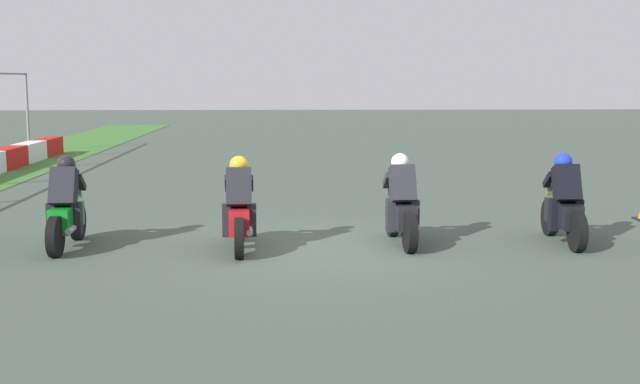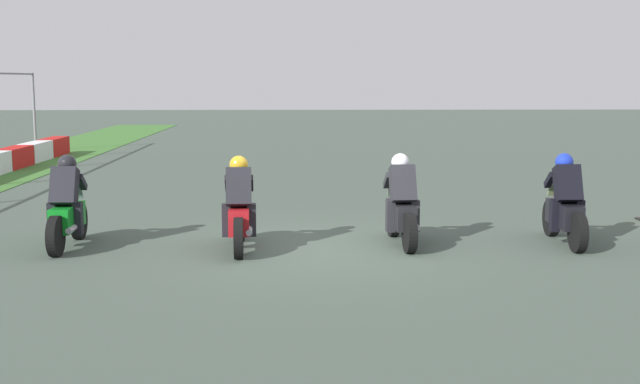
% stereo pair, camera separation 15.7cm
% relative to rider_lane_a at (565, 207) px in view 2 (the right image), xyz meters
% --- Properties ---
extents(ground_plane, '(120.00, 120.00, 0.00)m').
position_rel_rider_lane_a_xyz_m(ground_plane, '(-0.28, 4.05, -0.62)').
color(ground_plane, '#414F44').
extents(rider_lane_a, '(2.04, 0.54, 1.51)m').
position_rel_rider_lane_a_xyz_m(rider_lane_a, '(0.00, 0.00, 0.00)').
color(rider_lane_a, black).
rests_on(rider_lane_a, ground_plane).
extents(rider_lane_b, '(2.04, 0.55, 1.51)m').
position_rel_rider_lane_a_xyz_m(rider_lane_b, '(0.03, 2.72, 0.00)').
color(rider_lane_b, black).
rests_on(rider_lane_b, ground_plane).
extents(rider_lane_c, '(2.04, 0.55, 1.51)m').
position_rel_rider_lane_a_xyz_m(rider_lane_c, '(-0.29, 5.38, 0.00)').
color(rider_lane_c, black).
rests_on(rider_lane_c, ground_plane).
extents(rider_lane_d, '(2.04, 0.54, 1.51)m').
position_rel_rider_lane_a_xyz_m(rider_lane_d, '(-0.07, 8.19, 0.00)').
color(rider_lane_d, black).
rests_on(rider_lane_d, ground_plane).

